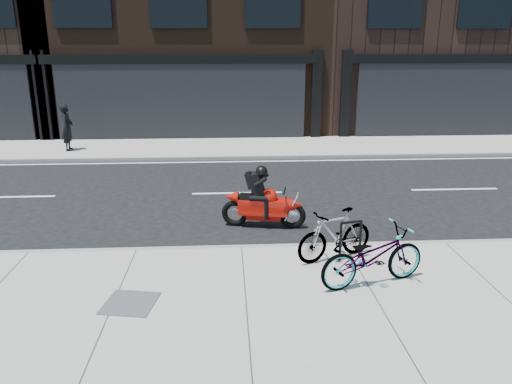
{
  "coord_description": "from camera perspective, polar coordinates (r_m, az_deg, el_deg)",
  "views": [
    {
      "loc": [
        -0.25,
        -10.84,
        3.92
      ],
      "look_at": [
        0.34,
        -0.88,
        0.9
      ],
      "focal_mm": 35.0,
      "sensor_mm": 36.0,
      "label": 1
    }
  ],
  "objects": [
    {
      "name": "motorcycle",
      "position": [
        10.83,
        1.27,
        -1.2
      ],
      "size": [
        1.85,
        0.68,
        1.39
      ],
      "rotation": [
        0.0,
        0.0,
        -0.18
      ],
      "color": "black",
      "rests_on": "ground"
    },
    {
      "name": "utility_grate",
      "position": [
        7.93,
        -14.21,
        -12.2
      ],
      "size": [
        0.87,
        0.87,
        0.02
      ],
      "primitive_type": "cube",
      "rotation": [
        0.0,
        0.0,
        -0.18
      ],
      "color": "#49484B",
      "rests_on": "sidewalk_near"
    },
    {
      "name": "sidewalk_near",
      "position": [
        7.0,
        -0.84,
        -16.57
      ],
      "size": [
        60.0,
        6.0,
        0.13
      ],
      "primitive_type": "cube",
      "color": "gray",
      "rests_on": "ground"
    },
    {
      "name": "bicycle_rear",
      "position": [
        9.08,
        9.02,
        -4.82
      ],
      "size": [
        1.6,
        1.02,
        0.94
      ],
      "primitive_type": "imported",
      "rotation": [
        0.0,
        0.0,
        5.12
      ],
      "color": "gray",
      "rests_on": "sidewalk_near"
    },
    {
      "name": "ground",
      "position": [
        11.53,
        -1.96,
        -3.04
      ],
      "size": [
        120.0,
        120.0,
        0.0
      ],
      "primitive_type": "plane",
      "color": "black",
      "rests_on": "ground"
    },
    {
      "name": "pedestrian",
      "position": [
        19.25,
        -20.76,
        6.9
      ],
      "size": [
        0.43,
        0.63,
        1.65
      ],
      "primitive_type": "imported",
      "rotation": [
        0.0,
        0.0,
        1.63
      ],
      "color": "black",
      "rests_on": "sidewalk_far"
    },
    {
      "name": "bicycle_front",
      "position": [
        8.27,
        13.19,
        -7.16
      ],
      "size": [
        1.96,
        1.16,
        0.97
      ],
      "primitive_type": "imported",
      "rotation": [
        0.0,
        0.0,
        1.87
      ],
      "color": "gray",
      "rests_on": "sidewalk_near"
    },
    {
      "name": "sidewalk_far",
      "position": [
        18.98,
        -2.58,
        5.12
      ],
      "size": [
        60.0,
        3.5,
        0.13
      ],
      "primitive_type": "cube",
      "color": "gray",
      "rests_on": "ground"
    },
    {
      "name": "bike_rack",
      "position": [
        9.13,
        10.77,
        -5.05
      ],
      "size": [
        0.43,
        0.14,
        0.74
      ],
      "rotation": [
        0.0,
        0.0,
        0.22
      ],
      "color": "black",
      "rests_on": "sidewalk_near"
    }
  ]
}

